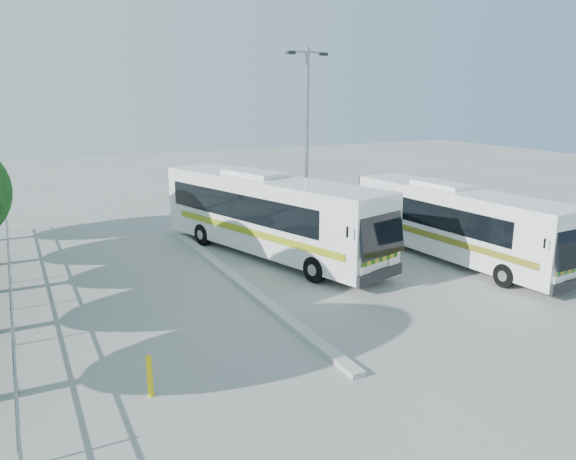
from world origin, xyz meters
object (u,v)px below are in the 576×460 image
lamppost (307,139)px  bollard (150,376)px  coach_main (269,213)px  coach_adjacent (456,222)px

lamppost → bollard: bearing=-141.3°
coach_main → bollard: size_ratio=12.14×
coach_main → lamppost: 4.02m
coach_main → coach_adjacent: coach_main is taller
lamppost → coach_main: bearing=-164.4°
coach_adjacent → bollard: 15.29m
bollard → lamppost: bearing=47.0°
coach_adjacent → lamppost: bearing=126.4°
coach_adjacent → coach_main: bearing=144.8°
coach_adjacent → lamppost: 7.55m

